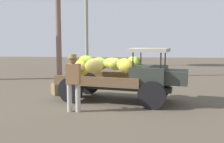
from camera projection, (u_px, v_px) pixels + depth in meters
The scene contains 4 objects.
ground_plane at pixel (106, 100), 9.00m from camera, with size 60.00×60.00×0.00m, color brown.
truck at pixel (124, 74), 8.73m from camera, with size 4.65×2.52×1.88m.
farmer at pixel (73, 79), 7.34m from camera, with size 0.53×0.47×1.73m.
wooden_crate at pixel (58, 89), 10.01m from camera, with size 0.54×0.47×0.45m, color olive.
Camera 1 is at (1.06, -8.77, 2.01)m, focal length 39.73 mm.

